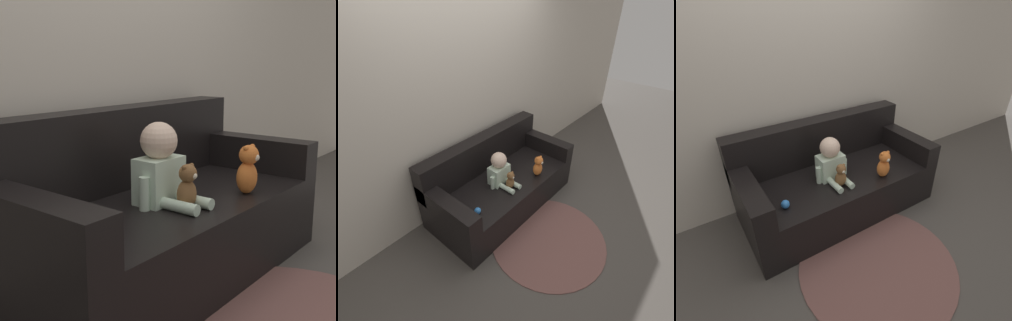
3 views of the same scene
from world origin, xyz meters
The scene contains 7 objects.
ground_plane centered at (0.00, 0.00, 0.00)m, with size 12.00×12.00×0.00m, color #4C4742.
wall_back centered at (0.00, 0.50, 1.30)m, with size 8.00×0.05×2.60m.
couch centered at (0.00, 0.06, 0.30)m, with size 1.80×0.83×0.84m.
person_baby centered at (-0.09, -0.04, 0.58)m, with size 0.31×0.35×0.39m.
teddy_bear_brown centered at (-0.09, -0.19, 0.51)m, with size 0.12×0.10×0.21m.
plush_toy_side centered at (0.31, -0.28, 0.54)m, with size 0.12×0.12×0.25m.
toy_ball centered at (-0.60, -0.20, 0.44)m, with size 0.07×0.07×0.07m.
Camera 1 is at (-1.75, -1.40, 1.09)m, focal length 50.00 mm.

